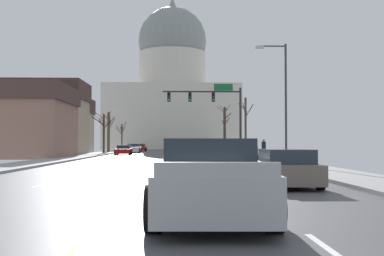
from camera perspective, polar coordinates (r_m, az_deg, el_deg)
ground at (r=30.81m, az=-4.23°, el=-4.50°), size 20.00×180.00×0.20m
signal_gantry at (r=47.17m, az=2.56°, el=2.96°), size 7.91×0.41×7.24m
street_lamp_right at (r=30.48m, az=10.83°, el=4.20°), size 2.01×0.24×7.64m
capitol_building at (r=107.45m, az=-2.40°, el=4.69°), size 29.53×18.17×34.70m
sedan_near_00 at (r=43.31m, az=-0.78°, el=-2.95°), size 2.17×4.29×1.26m
sedan_near_01 at (r=36.24m, az=-1.35°, el=-3.24°), size 2.16×4.52×1.17m
sedan_near_02 at (r=30.02m, az=6.03°, el=-3.50°), size 2.17×4.24×1.22m
sedan_near_03 at (r=22.82m, az=-0.84°, el=-4.16°), size 2.22×4.29×1.14m
sedan_near_04 at (r=16.56m, az=11.12°, el=-4.86°), size 1.98×4.38×1.28m
pickup_truck_near_05 at (r=9.65m, az=2.21°, el=-6.46°), size 2.42×5.30×1.59m
sedan_oncoming_00 at (r=56.97m, az=-8.29°, el=-2.68°), size 2.04×4.63×1.16m
sedan_oncoming_01 at (r=67.06m, az=-7.10°, el=-2.49°), size 2.06×4.38×1.31m
sedan_oncoming_02 at (r=78.89m, az=-6.31°, el=-2.39°), size 2.09×4.33×1.24m
flank_building_00 at (r=48.75m, az=-21.76°, el=0.77°), size 12.52×10.01×6.96m
flank_building_01 at (r=73.74m, az=-15.79°, el=0.35°), size 9.58×7.59×8.06m
flank_building_02 at (r=58.73m, az=-18.36°, el=1.18°), size 11.64×7.74×8.67m
bare_tree_00 at (r=76.18m, az=3.94°, el=-0.15°), size 1.03×2.01×7.39m
bare_tree_01 at (r=61.53m, az=-10.70°, el=-0.40°), size 2.72×1.47×5.49m
bare_tree_02 at (r=53.50m, az=6.50°, el=0.47°), size 1.62×2.33×6.42m
bare_tree_03 at (r=68.76m, az=-10.07°, el=-0.38°), size 1.74×1.89×5.85m
bare_tree_04 at (r=67.74m, az=4.00°, el=-0.04°), size 2.00×1.82×6.65m
bare_tree_05 at (r=84.82m, az=-8.50°, el=-0.87°), size 1.89×2.22×5.03m
pedestrian_00 at (r=37.85m, az=8.68°, el=-2.41°), size 0.35×0.34×1.64m
bicycle_parked at (r=28.57m, az=12.43°, el=-3.75°), size 0.12×1.77×0.85m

